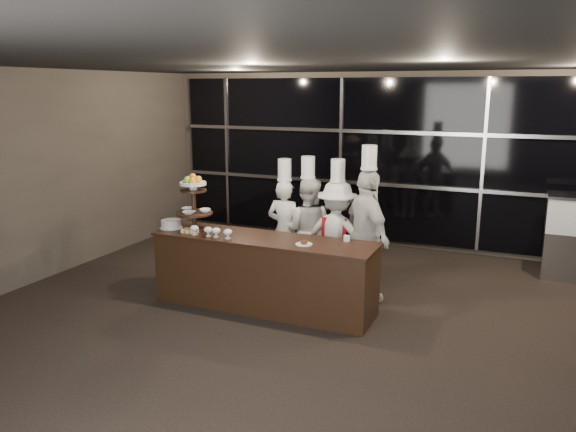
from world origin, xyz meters
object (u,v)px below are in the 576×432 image
at_px(chef_a, 285,228).
at_px(chef_c, 337,235).
at_px(buffet_counter, 264,272).
at_px(display_stand, 194,198).
at_px(layer_cake, 171,224).
at_px(chef_b, 308,229).
at_px(chef_d, 367,235).

bearing_deg(chef_a, chef_c, -6.52).
xyz_separation_m(buffet_counter, display_stand, (-1.00, -0.00, 0.87)).
distance_m(layer_cake, chef_a, 1.63).
bearing_deg(layer_cake, display_stand, 8.50).
xyz_separation_m(display_stand, chef_a, (0.80, 1.11, -0.57)).
height_order(chef_b, chef_c, chef_c).
bearing_deg(chef_a, chef_b, 10.61).
relative_size(buffet_counter, chef_c, 1.57).
xyz_separation_m(layer_cake, chef_c, (1.95, 1.06, -0.20)).
bearing_deg(layer_cake, chef_c, 28.67).
bearing_deg(buffet_counter, layer_cake, -177.85).
relative_size(chef_a, chef_d, 0.86).
bearing_deg(display_stand, chef_d, 19.95).
xyz_separation_m(layer_cake, chef_b, (1.46, 1.22, -0.20)).
bearing_deg(chef_b, layer_cake, -140.10).
relative_size(layer_cake, chef_a, 0.17).
bearing_deg(chef_b, chef_a, -169.39).
bearing_deg(chef_b, chef_d, -22.57).
bearing_deg(chef_b, chef_c, -17.63).
bearing_deg(chef_d, chef_b, 157.43).
height_order(display_stand, chef_a, chef_a).
bearing_deg(buffet_counter, display_stand, -179.99).
distance_m(chef_a, chef_d, 1.36).
xyz_separation_m(layer_cake, chef_d, (2.44, 0.81, -0.09)).
bearing_deg(buffet_counter, chef_a, 100.43).
height_order(buffet_counter, chef_c, chef_c).
bearing_deg(display_stand, chef_c, 32.16).
relative_size(chef_c, chef_d, 0.89).
xyz_separation_m(display_stand, chef_c, (1.61, 1.01, -0.57)).
distance_m(chef_a, chef_c, 0.82).
distance_m(buffet_counter, chef_c, 1.22).
distance_m(chef_a, chef_b, 0.34).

